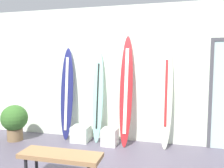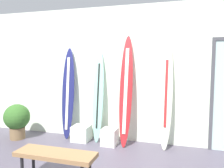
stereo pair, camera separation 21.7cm
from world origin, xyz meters
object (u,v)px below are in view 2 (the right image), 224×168
Objects in this scene: potted_plant at (17,119)px; display_block_center at (110,137)px; surfboard_navy at (68,93)px; bench at (56,156)px; surfboard_ivory at (166,94)px; surfboard_crimson at (126,91)px; display_block_left at (81,133)px; surfboard_seafoam at (98,96)px.

display_block_center is at bearing 5.94° from potted_plant.
surfboard_navy is 1.98m from bench.
surfboard_ivory is 6.39× the size of display_block_center.
surfboard_crimson is at bearing 71.05° from bench.
surfboard_navy is at bearing 169.90° from display_block_center.
surfboard_crimson reaches higher than potted_plant.
surfboard_crimson is 6.05× the size of display_block_left.
bench is at bearing -37.82° from potted_plant.
surfboard_ivory is 2.30m from bench.
display_block_left is 0.65m from display_block_center.
bench is (0.37, -1.65, 0.22)m from display_block_left.
surfboard_seafoam is at bearing 90.76° from bench.
surfboard_crimson reaches higher than surfboard_seafoam.
surfboard_crimson reaches higher than display_block_center.
bench is (0.02, -1.75, -0.58)m from surfboard_seafoam.
surfboard_ivory is 2.83× the size of potted_plant.
surfboard_seafoam reaches higher than potted_plant.
surfboard_ivory is 1.90× the size of bench.
surfboard_crimson is 1.33m from display_block_left.
surfboard_crimson reaches higher than display_block_left.
display_block_center is (-1.07, -0.16, -0.89)m from surfboard_ivory.
surfboard_ivory reaches higher than potted_plant.
potted_plant is (-1.03, -0.39, -0.55)m from surfboard_navy.
potted_plant is 2.21m from bench.
surfboard_ivory reaches higher than display_block_left.
display_block_left is at bearing -163.80° from surfboard_seafoam.
surfboard_navy reaches higher than potted_plant.
potted_plant is (-2.03, -0.21, 0.27)m from display_block_center.
potted_plant is at bearing -173.11° from surfboard_ivory.
surfboard_crimson is at bearing 2.54° from display_block_left.
surfboard_ivory is 1.94m from display_block_left.
surfboard_ivory is at bearing 6.89° from potted_plant.
display_block_center is at bearing -158.01° from surfboard_crimson.
surfboard_navy is 5.88× the size of display_block_center.
surfboard_crimson is at bearing -2.45° from surfboard_navy.
display_block_center is 2.05m from potted_plant.
surfboard_navy is 0.90× the size of surfboard_crimson.
surfboard_ivory is 5.90× the size of display_block_left.
surfboard_crimson is 0.98m from display_block_center.
bench is (-0.58, -1.69, -0.71)m from surfboard_crimson.
surfboard_navy is 2.60× the size of potted_plant.
surfboard_navy reaches higher than display_block_center.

